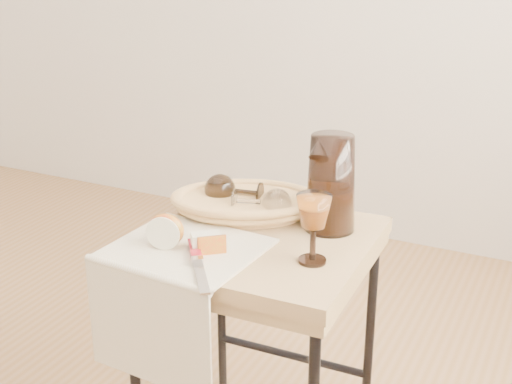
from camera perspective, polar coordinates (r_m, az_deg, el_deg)
The scene contains 10 objects.
side_table at distance 1.78m, azimuth 0.29°, elevation -13.04°, with size 0.50×0.50×0.63m, color brown, non-canonical shape.
tea_towel at distance 1.57m, azimuth -5.71°, elevation -4.60°, with size 0.32×0.29×0.01m, color white.
bread_basket at distance 1.74m, azimuth -0.92°, elevation -1.03°, with size 0.32×0.22×0.05m, color #AB814B, non-canonical shape.
goblet_lying_a at distance 1.76m, azimuth -1.55°, elevation 0.07°, with size 0.13×0.08×0.08m, color #302418, non-canonical shape.
goblet_lying_b at distance 1.70m, azimuth 0.21°, elevation -0.81°, with size 0.12×0.07×0.07m, color white, non-canonical shape.
pitcher at distance 1.64m, azimuth 6.10°, elevation 0.72°, with size 0.16×0.24×0.27m, color black, non-canonical shape.
wine_goblet at distance 1.48m, azimuth 4.66°, elevation -3.00°, with size 0.08×0.08×0.15m, color white, non-canonical shape.
apple_half at distance 1.57m, azimuth -7.30°, elevation -3.04°, with size 0.08×0.04×0.08m, color #B10C0E.
apple_wedge at distance 1.54m, azimuth -4.07°, elevation -4.07°, with size 0.06×0.03×0.04m, color beige.
table_knife at distance 1.48m, azimuth -4.72°, elevation -5.71°, with size 0.23×0.02×0.02m, color silver, non-canonical shape.
Camera 1 is at (1.31, -1.02, 1.30)m, focal length 49.39 mm.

